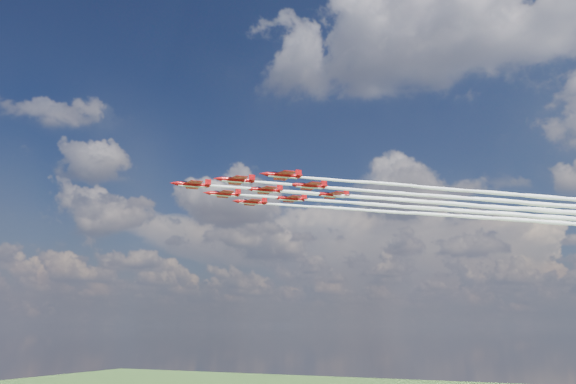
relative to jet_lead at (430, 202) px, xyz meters
name	(u,v)px	position (x,y,z in m)	size (l,w,h in m)	color
jet_lead	(430,202)	(0.00, 0.00, 0.00)	(108.33, 97.67, 2.58)	#A6090C
jet_row2_port	(475,199)	(12.34, 0.64, 0.00)	(108.33, 97.67, 2.58)	#A6090C
jet_row2_starb	(444,210)	(1.94, 12.20, 0.00)	(108.33, 97.67, 2.58)	#A6090C
jet_row3_port	(522,195)	(24.68, 1.28, 0.00)	(108.33, 97.67, 2.58)	#A6090C
jet_row3_centre	(486,206)	(14.28, 12.84, 0.00)	(108.33, 97.67, 2.58)	#A6090C
jet_row3_starb	(456,216)	(3.87, 24.41, 0.00)	(108.33, 97.67, 2.58)	#A6090C
jet_row4_port	(531,203)	(26.62, 13.49, 0.00)	(108.33, 97.67, 2.58)	#A6090C
jet_row4_starb	(497,213)	(16.21, 25.05, 0.00)	(108.33, 97.67, 2.58)	#A6090C
jet_tail	(539,210)	(28.55, 25.69, 0.00)	(108.33, 97.67, 2.58)	#A6090C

